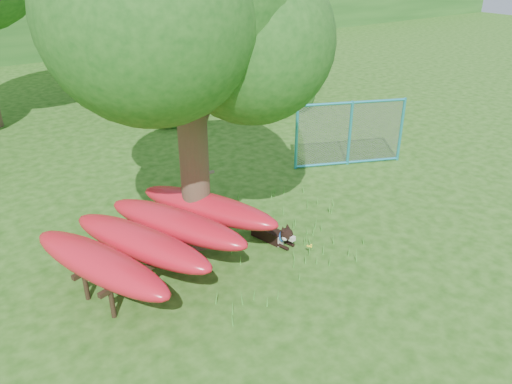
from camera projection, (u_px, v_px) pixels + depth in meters
ground at (283, 264)px, 9.62m from camera, size 80.00×80.00×0.00m
wooden_post at (207, 191)px, 10.87m from camera, size 0.36×0.13×1.33m
kayak_rack at (159, 233)px, 9.04m from camera, size 4.35×3.90×1.10m
husky_dog at (274, 234)px, 10.26m from camera, size 0.48×1.15×0.51m
fence_section at (350, 133)px, 13.60m from camera, size 2.89×1.28×3.02m
wildflower_clump at (310, 247)px, 9.80m from camera, size 0.11×0.12×0.24m
shrub_right at (291, 108)px, 18.83m from camera, size 1.80×1.80×1.80m
shrub_mid at (171, 123)px, 17.28m from camera, size 1.80×1.80×1.80m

